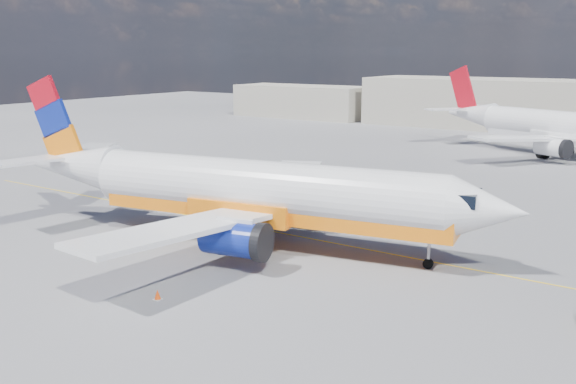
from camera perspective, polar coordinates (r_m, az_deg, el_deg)
The scene contains 6 objects.
ground at distance 41.52m, azimuth -0.98°, elevation -5.00°, with size 240.00×240.00×0.00m, color #5A5A5F.
taxi_line at distance 43.89m, azimuth 1.29°, elevation -4.02°, with size 70.00×0.15×0.01m, color yellow.
terminal_annex at distance 124.84m, azimuth 1.27°, elevation 8.06°, with size 26.00×10.00×6.00m, color #BCB4A2.
main_jet at distance 41.47m, azimuth -3.57°, elevation 0.11°, with size 35.80×27.77×10.81m.
second_jet at distance 82.88m, azimuth 23.41°, elevation 5.22°, with size 34.59×26.16×10.57m.
traffic_cone at distance 33.79m, azimuth -11.53°, elevation -8.94°, with size 0.38×0.38×0.54m.
Camera 1 is at (22.92, -32.32, 12.40)m, focal length 40.00 mm.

